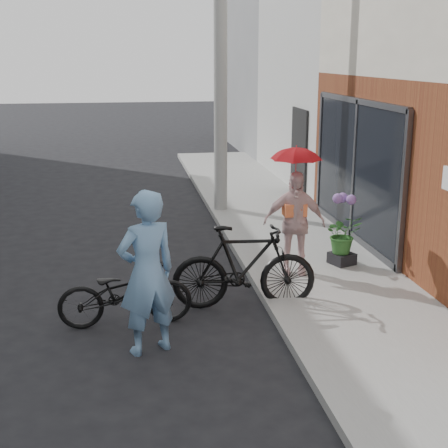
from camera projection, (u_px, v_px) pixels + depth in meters
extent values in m
plane|color=black|center=(209.00, 335.00, 7.72)|extent=(80.00, 80.00, 0.00)
cube|color=gray|center=(322.00, 269.00, 9.93)|extent=(2.20, 24.00, 0.12)
cube|color=#9E9E99|center=(251.00, 273.00, 9.75)|extent=(0.12, 24.00, 0.12)
cube|color=black|center=(356.00, 170.00, 11.18)|extent=(0.06, 3.80, 2.40)
cube|color=silver|center=(430.00, 49.00, 16.49)|extent=(8.00, 6.00, 7.00)
cube|color=gray|center=(340.00, 51.00, 23.16)|extent=(8.00, 8.00, 7.00)
cylinder|color=#9E9E99|center=(221.00, 48.00, 12.68)|extent=(0.28, 0.28, 7.00)
imported|color=#6D98C2|center=(147.00, 273.00, 7.06)|extent=(0.83, 0.70, 1.93)
imported|color=black|center=(125.00, 292.00, 7.90)|extent=(1.71, 0.65, 0.89)
imported|color=black|center=(244.00, 267.00, 8.42)|extent=(1.99, 0.70, 1.17)
imported|color=beige|center=(294.00, 223.00, 9.39)|extent=(0.99, 0.59, 1.58)
imported|color=red|center=(296.00, 150.00, 9.10)|extent=(0.72, 0.72, 0.63)
cube|color=black|center=(342.00, 258.00, 9.97)|extent=(0.44, 0.44, 0.18)
imported|color=#2F6729|center=(343.00, 234.00, 9.86)|extent=(0.57, 0.49, 0.63)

